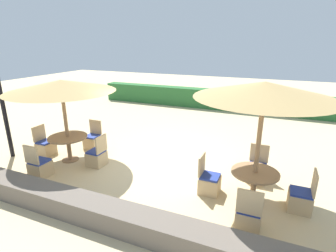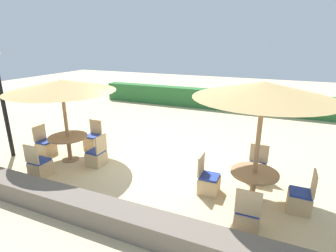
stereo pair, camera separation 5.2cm
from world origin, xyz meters
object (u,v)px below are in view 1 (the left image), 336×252
Objects in this scene: patio_chair_front_right_south at (249,216)px; parasol_front_left at (61,86)px; patio_chair_front_right_north at (257,171)px; patio_chair_front_left_east at (97,157)px; patio_chair_front_left_north at (93,141)px; patio_chair_front_right_west at (209,182)px; patio_chair_front_left_south at (40,167)px; round_table_front_right at (254,178)px; round_table_front_left at (68,141)px; parasol_front_right at (265,90)px; patio_chair_front_right_east at (301,199)px; patio_chair_front_left_west at (45,147)px.

parasol_front_left reaches higher than patio_chair_front_right_south.
patio_chair_front_right_north is 1.00× the size of patio_chair_front_right_south.
patio_chair_front_right_south is at bearing -103.95° from patio_chair_front_left_east.
patio_chair_front_left_north is (-0.94, 1.01, 0.00)m from patio_chair_front_left_east.
patio_chair_front_right_west is 4.42m from patio_chair_front_left_south.
patio_chair_front_left_south reaches higher than round_table_front_right.
parasol_front_left is 2.66× the size of round_table_front_left.
parasol_front_right is 2.45m from patio_chair_front_right_west.
patio_chair_front_left_north is at bearing 88.62° from patio_chair_front_left_south.
parasol_front_left reaches higher than patio_chair_front_right_east.
parasol_front_right is at bearing 92.39° from patio_chair_front_right_east.
patio_chair_front_right_south is at bearing -11.15° from parasol_front_left.
patio_chair_front_right_west reaches higher than round_table_front_right.
patio_chair_front_right_west and patio_chair_front_left_north have the same top height.
parasol_front_right is 3.01× the size of patio_chair_front_right_north.
patio_chair_front_right_east is 7.25m from patio_chair_front_left_west.
patio_chair_front_left_north reaches higher than round_table_front_left.
parasol_front_left is (-6.25, 0.02, 1.98)m from patio_chair_front_right_east.
patio_chair_front_right_west is at bearing 92.32° from patio_chair_front_right_east.
patio_chair_front_right_south is at bearing 137.30° from patio_chair_front_right_east.
round_table_front_left is at bearing 89.77° from patio_chair_front_right_east.
patio_chair_front_right_north is at bearing 9.87° from round_table_front_left.
patio_chair_front_left_south is at bearing 99.55° from patio_chair_front_right_east.
patio_chair_front_left_south is at bearing -90.58° from round_table_front_left.
patio_chair_front_right_north is 1.00× the size of patio_chair_front_left_north.
patio_chair_front_right_west is at bearing 137.04° from patio_chair_front_right_south.
parasol_front_left is at bearing -91.39° from patio_chair_front_right_west.
patio_chair_front_left_east is at bearing 178.75° from round_table_front_right.
patio_chair_front_right_east and patio_chair_front_left_north have the same top height.
round_table_front_right is 0.34× the size of parasol_front_left.
parasol_front_right is 3.01× the size of patio_chair_front_right_east.
patio_chair_front_right_north is at bearing 90.14° from round_table_front_right.
patio_chair_front_right_north is 0.31× the size of parasol_front_left.
parasol_front_right reaches higher than round_table_front_right.
patio_chair_front_left_south is (-5.32, -0.03, 0.00)m from patio_chair_front_right_south.
patio_chair_front_left_north is (-5.25, 0.12, 0.00)m from patio_chair_front_right_north.
round_table_front_right is 5.29m from round_table_front_left.
parasol_front_left is at bearing 89.77° from patio_chair_front_right_east.
patio_chair_front_right_north is at bearing 135.94° from patio_chair_front_right_west.
patio_chair_front_right_west is 1.00× the size of patio_chair_front_right_east.
patio_chair_front_left_west is at bearing 178.15° from round_table_front_left.
patio_chair_front_left_west is at bearing 89.55° from patio_chair_front_right_east.
patio_chair_front_right_north is 1.97m from patio_chair_front_right_south.
patio_chair_front_left_east is (-4.33, 1.08, 0.00)m from patio_chair_front_right_south.
patio_chair_front_right_west is 4.73m from parasol_front_left.
patio_chair_front_right_west and patio_chair_front_left_east have the same top height.
patio_chair_front_left_west is 1.00× the size of patio_chair_front_left_south.
patio_chair_front_right_north is 5.38m from round_table_front_left.
patio_chair_front_left_south is (-5.30, -2.00, 0.00)m from patio_chair_front_right_north.
round_table_front_right is at bearing -0.70° from round_table_front_left.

